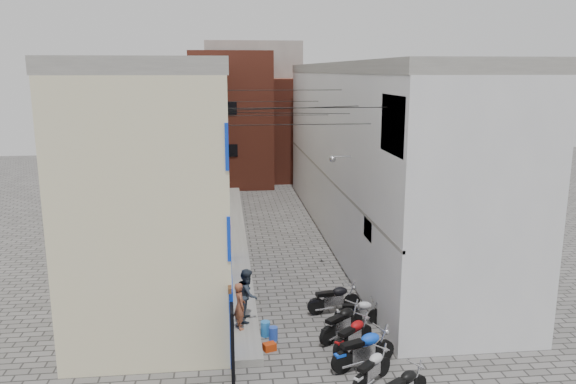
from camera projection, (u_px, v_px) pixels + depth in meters
name	position (u px, v px, depth m)	size (l,w,h in m)	color
ground	(317.00, 364.00, 16.86)	(90.00, 90.00, 0.00)	#595754
plinth	(237.00, 237.00, 29.22)	(0.90, 26.00, 0.25)	gray
building_left	(177.00, 155.00, 27.91)	(5.10, 27.00, 9.00)	beige
building_right	(372.00, 152.00, 29.07)	(5.94, 26.00, 9.00)	silver
building_far_brick_left	(231.00, 119.00, 42.75)	(6.00, 6.00, 10.00)	brown
building_far_brick_right	(293.00, 129.00, 45.47)	(5.00, 6.00, 8.00)	brown
building_far_concrete	(253.00, 107.00, 48.70)	(8.00, 5.00, 11.00)	gray
far_shopfront	(261.00, 174.00, 41.07)	(2.00, 0.30, 2.40)	black
overhead_wires	(288.00, 108.00, 22.76)	(5.80, 13.02, 1.32)	black
motorcycle_b	(372.00, 367.00, 15.63)	(0.57, 1.80, 1.04)	silver
motorcycle_c	(364.00, 348.00, 16.53)	(0.69, 2.17, 1.26)	blue
motorcycle_d	(353.00, 333.00, 17.60)	(0.60, 1.89, 1.10)	#9B0B0D
motorcycle_e	(342.00, 321.00, 18.35)	(0.65, 2.06, 1.19)	black
motorcycle_f	(359.00, 310.00, 19.42)	(0.54, 1.72, 1.00)	silver
motorcycle_g	(334.00, 297.00, 20.30)	(0.64, 2.02, 1.17)	black
person_a	(240.00, 306.00, 18.46)	(0.58, 0.38, 1.59)	#985237
person_b	(247.00, 294.00, 19.10)	(0.88, 0.68, 1.81)	#2D3744
water_jug_near	(273.00, 334.00, 18.28)	(0.29, 0.29, 0.45)	blue
water_jug_far	(265.00, 329.00, 18.58)	(0.32, 0.32, 0.50)	#297DD0
red_crate	(269.00, 347.00, 17.63)	(0.38, 0.28, 0.24)	#AD320C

